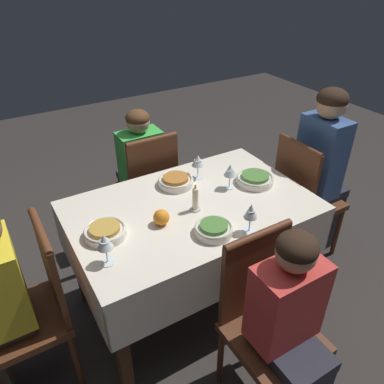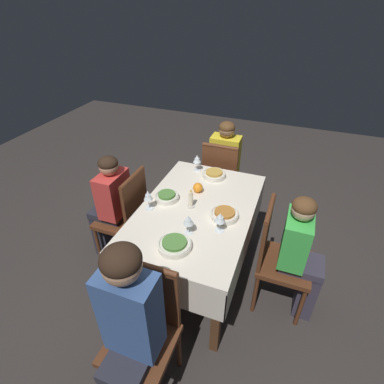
% 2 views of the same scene
% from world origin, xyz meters
% --- Properties ---
extents(ground_plane, '(8.00, 8.00, 0.00)m').
position_xyz_m(ground_plane, '(0.00, 0.00, 0.00)').
color(ground_plane, '#332D2B').
extents(dining_table, '(1.34, 0.86, 0.75)m').
position_xyz_m(dining_table, '(0.00, 0.00, 0.65)').
color(dining_table, silver).
rests_on(dining_table, ground_plane).
extents(chair_east, '(0.39, 0.39, 0.94)m').
position_xyz_m(chair_east, '(0.90, -0.00, 0.51)').
color(chair_east, '#562D19').
rests_on(chair_east, ground_plane).
extents(chair_south, '(0.39, 0.39, 0.94)m').
position_xyz_m(chair_south, '(0.01, -0.66, 0.51)').
color(chair_south, '#562D19').
rests_on(chair_south, ground_plane).
extents(chair_west, '(0.39, 0.39, 0.94)m').
position_xyz_m(chair_west, '(-0.90, -0.04, 0.51)').
color(chair_west, '#562D19').
rests_on(chair_west, ground_plane).
extents(chair_north, '(0.39, 0.39, 0.94)m').
position_xyz_m(chair_north, '(0.03, 0.66, 0.51)').
color(chair_north, '#562D19').
rests_on(chair_north, ground_plane).
extents(person_adult_denim, '(0.34, 0.30, 1.25)m').
position_xyz_m(person_adult_denim, '(1.05, -0.00, 0.71)').
color(person_adult_denim, '#282833').
rests_on(person_adult_denim, ground_plane).
extents(person_child_red, '(0.30, 0.33, 1.07)m').
position_xyz_m(person_child_red, '(0.01, -0.82, 0.59)').
color(person_child_red, '#282833').
rests_on(person_child_red, ground_plane).
extents(person_child_yellow, '(0.33, 0.30, 1.09)m').
position_xyz_m(person_child_yellow, '(-1.06, -0.04, 0.60)').
color(person_child_yellow, '#4C4233').
rests_on(person_child_yellow, ground_plane).
extents(person_child_green, '(0.30, 0.33, 1.05)m').
position_xyz_m(person_child_green, '(0.03, 0.82, 0.58)').
color(person_child_green, '#383342').
rests_on(person_child_green, ground_plane).
extents(bowl_east, '(0.23, 0.23, 0.06)m').
position_xyz_m(bowl_east, '(0.45, 0.01, 0.78)').
color(bowl_east, silver).
rests_on(bowl_east, dining_table).
extents(wine_glass_east, '(0.07, 0.07, 0.16)m').
position_xyz_m(wine_glass_east, '(0.28, 0.04, 0.87)').
color(wine_glass_east, white).
rests_on(wine_glass_east, dining_table).
extents(bowl_south, '(0.19, 0.19, 0.06)m').
position_xyz_m(bowl_south, '(-0.03, -0.27, 0.78)').
color(bowl_south, silver).
rests_on(bowl_south, dining_table).
extents(wine_glass_south, '(0.07, 0.07, 0.17)m').
position_xyz_m(wine_glass_south, '(0.13, -0.35, 0.87)').
color(wine_glass_south, white).
rests_on(wine_glass_south, dining_table).
extents(bowl_west, '(0.21, 0.21, 0.06)m').
position_xyz_m(bowl_west, '(-0.50, -0.01, 0.78)').
color(bowl_west, silver).
rests_on(bowl_west, dining_table).
extents(wine_glass_west, '(0.07, 0.07, 0.16)m').
position_xyz_m(wine_glass_west, '(-0.56, -0.20, 0.87)').
color(wine_glass_west, white).
rests_on(wine_glass_west, dining_table).
extents(bowl_north, '(0.21, 0.21, 0.06)m').
position_xyz_m(bowl_north, '(0.03, 0.23, 0.78)').
color(bowl_north, silver).
rests_on(bowl_north, dining_table).
extents(wine_glass_north, '(0.08, 0.08, 0.16)m').
position_xyz_m(wine_glass_north, '(0.19, 0.24, 0.87)').
color(wine_glass_north, white).
rests_on(wine_glass_north, dining_table).
extents(candle_centerpiece, '(0.06, 0.06, 0.16)m').
position_xyz_m(candle_centerpiece, '(-0.01, -0.05, 0.81)').
color(candle_centerpiece, beige).
rests_on(candle_centerpiece, dining_table).
extents(orange_fruit, '(0.08, 0.08, 0.08)m').
position_xyz_m(orange_fruit, '(-0.22, -0.07, 0.79)').
color(orange_fruit, orange).
rests_on(orange_fruit, dining_table).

